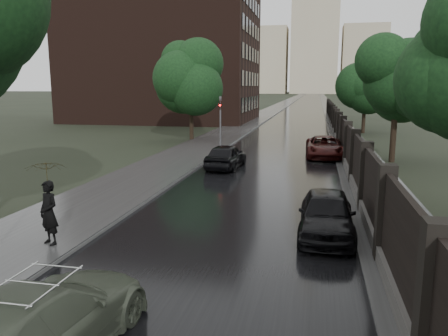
% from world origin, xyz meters
% --- Properties ---
extents(road, '(8.00, 420.00, 0.02)m').
position_xyz_m(road, '(0.00, 190.00, 0.01)').
color(road, black).
rests_on(road, ground).
extents(sidewalk_left, '(4.00, 420.00, 0.16)m').
position_xyz_m(sidewalk_left, '(-6.00, 190.00, 0.08)').
color(sidewalk_left, '#2D2D2D').
rests_on(sidewalk_left, ground).
extents(verge_right, '(3.00, 420.00, 0.08)m').
position_xyz_m(verge_right, '(5.50, 190.00, 0.04)').
color(verge_right, '#2D2D2D').
rests_on(verge_right, ground).
extents(fence_right, '(0.45, 75.72, 2.70)m').
position_xyz_m(fence_right, '(4.60, 32.01, 1.01)').
color(fence_right, '#383533').
rests_on(fence_right, ground).
extents(tree_left_far, '(4.25, 4.25, 7.39)m').
position_xyz_m(tree_left_far, '(-8.00, 30.00, 5.24)').
color(tree_left_far, black).
rests_on(tree_left_far, ground).
extents(tree_right_b, '(4.08, 4.08, 7.01)m').
position_xyz_m(tree_right_b, '(7.50, 22.00, 4.95)').
color(tree_right_b, black).
rests_on(tree_right_b, ground).
extents(tree_right_c, '(4.08, 4.08, 7.01)m').
position_xyz_m(tree_right_c, '(7.50, 40.00, 4.95)').
color(tree_right_c, black).
rests_on(tree_right_c, ground).
extents(traffic_light, '(0.16, 0.32, 4.00)m').
position_xyz_m(traffic_light, '(-4.30, 24.99, 2.40)').
color(traffic_light, '#59595E').
rests_on(traffic_light, ground).
extents(brick_building, '(24.00, 18.00, 20.00)m').
position_xyz_m(brick_building, '(-18.00, 52.00, 10.00)').
color(brick_building, black).
rests_on(brick_building, ground).
extents(stalinist_tower, '(92.00, 30.00, 159.00)m').
position_xyz_m(stalinist_tower, '(0.00, 300.00, 38.38)').
color(stalinist_tower, tan).
rests_on(stalinist_tower, ground).
extents(volga_sedan, '(2.50, 5.25, 1.48)m').
position_xyz_m(volga_sedan, '(-1.80, -1.02, 0.74)').
color(volga_sedan, '#474F3F').
rests_on(volga_sedan, ground).
extents(hatchback_left, '(1.99, 4.37, 1.45)m').
position_xyz_m(hatchback_left, '(-2.36, 17.65, 0.73)').
color(hatchback_left, black).
rests_on(hatchback_left, ground).
extents(car_right_near, '(1.76, 4.29, 1.46)m').
position_xyz_m(car_right_near, '(3.13, 6.83, 0.73)').
color(car_right_near, black).
rests_on(car_right_near, ground).
extents(car_right_far, '(2.59, 5.26, 1.44)m').
position_xyz_m(car_right_far, '(3.32, 22.91, 0.72)').
color(car_right_far, black).
rests_on(car_right_far, ground).
extents(pedestrian_umbrella, '(1.46, 1.47, 2.96)m').
position_xyz_m(pedestrian_umbrella, '(-4.82, 3.96, 2.13)').
color(pedestrian_umbrella, black).
rests_on(pedestrian_umbrella, sidewalk_left).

